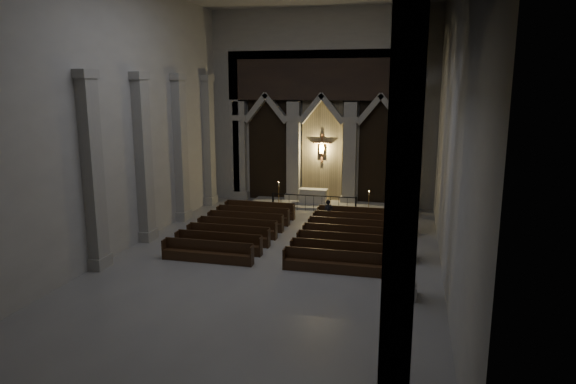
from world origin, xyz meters
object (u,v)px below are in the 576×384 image
object	(u,v)px
altar_rail	(314,200)
pews	(290,234)
candle_stand_right	(369,207)
altar	(313,196)
candle_stand_left	(279,200)
worshipper	(328,212)

from	to	relation	value
altar_rail	pews	distance (m)	6.04
altar_rail	candle_stand_right	xyz separation A→B (m)	(3.25, 0.22, -0.30)
altar	altar_rail	distance (m)	1.52
candle_stand_right	candle_stand_left	bearing A→B (deg)	175.19
candle_stand_left	altar_rail	bearing A→B (deg)	-16.47
altar_rail	worshipper	bearing A→B (deg)	-63.98
altar	pews	world-z (taller)	altar
altar_rail	candle_stand_left	world-z (taller)	candle_stand_left
candle_stand_right	worshipper	bearing A→B (deg)	-122.98
altar	worshipper	world-z (taller)	worshipper
altar	pews	bearing A→B (deg)	-87.55
altar	candle_stand_right	distance (m)	3.79
candle_stand_left	worshipper	xyz separation A→B (m)	(3.67, -3.42, 0.26)
candle_stand_left	pews	distance (m)	7.12
pews	altar_rail	bearing A→B (deg)	90.00
altar_rail	candle_stand_left	size ratio (longest dim) A/B	3.28
altar_rail	pews	size ratio (longest dim) A/B	0.54
altar	worshipper	size ratio (longest dim) A/B	1.30
candle_stand_right	worshipper	xyz separation A→B (m)	(-1.91, -2.95, 0.31)
altar	worshipper	xyz separation A→B (m)	(1.65, -4.21, 0.08)
pews	worshipper	size ratio (longest dim) A/B	6.92
altar	candle_stand_left	distance (m)	2.18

